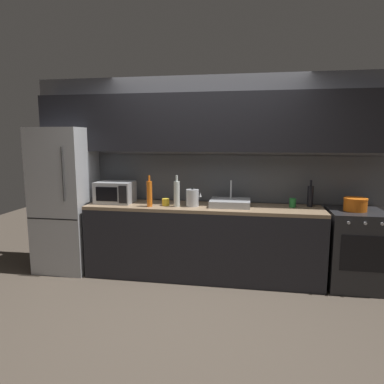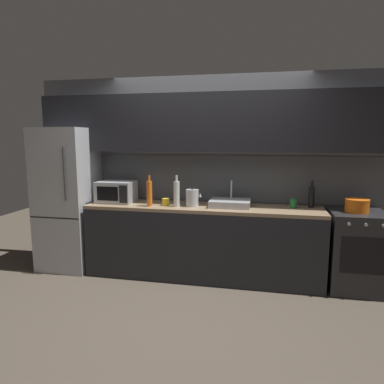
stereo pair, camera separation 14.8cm
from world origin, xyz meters
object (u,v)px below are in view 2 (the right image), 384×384
Objects in this scene: wine_bottle_clear at (177,193)px; mug_yellow at (166,202)px; refrigerator at (68,199)px; mug_green at (293,203)px; wine_bottle_dark at (311,197)px; oven_range at (356,251)px; microwave at (116,192)px; cooking_pot at (357,205)px; wine_bottle_orange at (149,193)px; kettle at (192,198)px.

wine_bottle_clear is 4.26× the size of mug_yellow.
mug_yellow is at bearing -2.78° from refrigerator.
refrigerator is 2.88m from mug_green.
oven_range is at bearing -19.01° from wine_bottle_dark.
mug_green is (2.20, 0.07, -0.08)m from microwave.
refrigerator is 3.61m from oven_range.
wine_bottle_dark reaches higher than oven_range.
refrigerator is 7.22× the size of cooking_pot.
microwave is 2.87m from cooking_pot.
mug_green is (1.69, 0.24, -0.10)m from wine_bottle_orange.
mug_green reaches higher than oven_range.
wine_bottle_orange is (-0.32, -0.05, -0.00)m from wine_bottle_clear.
oven_range is at bearing 1.68° from mug_yellow.
wine_bottle_orange is 0.23m from mug_yellow.
wine_bottle_clear is (-1.58, -0.27, 0.03)m from wine_bottle_dark.
refrigerator is 4.90× the size of wine_bottle_clear.
microwave is at bearing -176.47° from wine_bottle_dark.
mug_yellow is at bearing -177.03° from kettle.
wine_bottle_orange reaches higher than microwave.
wine_bottle_clear is at bearing -3.78° from refrigerator.
oven_range is 10.18× the size of mug_yellow.
refrigerator reaches higher than mug_yellow.
wine_bottle_clear is at bearing -170.42° from wine_bottle_dark.
wine_bottle_dark reaches higher than microwave.
wine_bottle_orange reaches higher than oven_range.
mug_yellow is (-0.15, 0.03, -0.12)m from wine_bottle_clear.
refrigerator reaches higher than microwave.
refrigerator is at bearing -176.91° from wine_bottle_dark.
mug_yellow is (1.36, -0.07, 0.02)m from refrigerator.
oven_range is at bearing -6.99° from mug_green.
oven_range is 2.27m from mug_yellow.
refrigerator reaches higher than wine_bottle_dark.
refrigerator is 4.90× the size of wine_bottle_orange.
oven_range is at bearing 1.45° from kettle.
wine_bottle_clear reaches higher than cooking_pot.
mug_green is 1.23× the size of mug_yellow.
wine_bottle_clear is at bearing -177.27° from oven_range.
wine_bottle_dark is 0.85× the size of wine_bottle_clear.
refrigerator is at bearing 177.22° from mug_yellow.
kettle is 0.61× the size of wine_bottle_clear.
wine_bottle_clear reaches higher than mug_green.
wine_bottle_clear is 1.00× the size of wine_bottle_orange.
kettle is at bearing 2.97° from mug_yellow.
kettle is 1.86m from cooking_pot.
wine_bottle_orange is at bearing -18.85° from microwave.
mug_green is (-0.21, -0.08, -0.08)m from wine_bottle_dark.
wine_bottle_orange is 4.26× the size of mug_yellow.
kettle is at bearing -173.57° from mug_green.
cooking_pot is (3.55, 0.00, 0.05)m from refrigerator.
microwave is 5.20× the size of mug_yellow.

